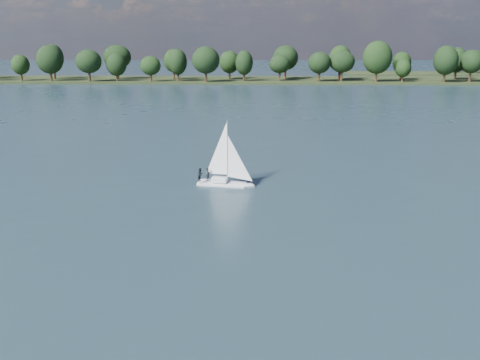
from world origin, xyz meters
name	(u,v)px	position (x,y,z in m)	size (l,w,h in m)	color
ground	(233,118)	(0.00, 100.00, 0.00)	(700.00, 700.00, 0.00)	#233342
far_shore	(245,81)	(0.00, 212.00, 0.00)	(660.00, 40.00, 1.50)	black
sailboat	(222,167)	(1.17, 43.74, 2.29)	(6.45, 2.89, 8.21)	white
treeline	(212,62)	(-13.47, 208.22, 8.06)	(562.11, 74.14, 17.54)	black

